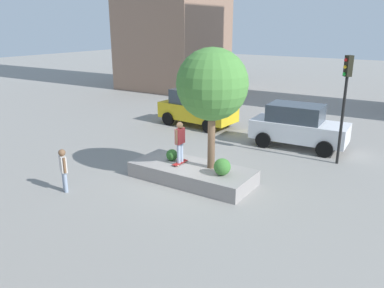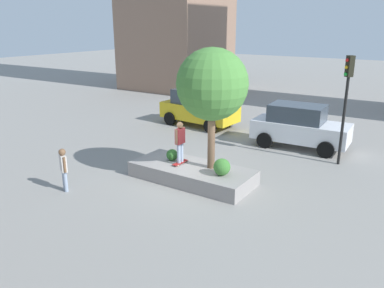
{
  "view_description": "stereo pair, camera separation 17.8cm",
  "coord_description": "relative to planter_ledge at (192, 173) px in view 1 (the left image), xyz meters",
  "views": [
    {
      "loc": [
        7.56,
        -11.65,
        5.84
      ],
      "look_at": [
        0.02,
        0.03,
        1.48
      ],
      "focal_mm": 36.02,
      "sensor_mm": 36.0,
      "label": 1
    },
    {
      "loc": [
        7.71,
        -11.55,
        5.84
      ],
      "look_at": [
        0.02,
        0.03,
        1.48
      ],
      "focal_mm": 36.02,
      "sensor_mm": 36.0,
      "label": 2
    }
  ],
  "objects": [
    {
      "name": "ground_plane",
      "position": [
        -0.02,
        -0.03,
        -0.29
      ],
      "size": [
        120.0,
        120.0,
        0.0
      ],
      "primitive_type": "plane",
      "color": "gray"
    },
    {
      "name": "bystander_watching",
      "position": [
        -3.3,
        -3.37,
        0.64
      ],
      "size": [
        0.5,
        0.36,
        1.61
      ],
      "color": "#8C9EB7",
      "rests_on": "ground"
    },
    {
      "name": "planter_ledge",
      "position": [
        0.0,
        0.0,
        0.0
      ],
      "size": [
        4.79,
        2.05,
        0.58
      ],
      "primitive_type": "cube",
      "color": "gray",
      "rests_on": "ground"
    },
    {
      "name": "skateboarder",
      "position": [
        -0.52,
        -0.04,
        1.3
      ],
      "size": [
        0.25,
        0.55,
        1.62
      ],
      "color": "#8C9EB7",
      "rests_on": "skateboard"
    },
    {
      "name": "skateboard",
      "position": [
        -0.52,
        -0.04,
        0.35
      ],
      "size": [
        0.24,
        0.81,
        0.07
      ],
      "color": "#A51E1E",
      "rests_on": "planter_ledge"
    },
    {
      "name": "hedge_clump",
      "position": [
        -1.04,
        0.12,
        0.52
      ],
      "size": [
        0.46,
        0.46,
        0.46
      ],
      "primitive_type": "sphere",
      "color": "#2D6628",
      "rests_on": "planter_ledge"
    },
    {
      "name": "plaza_tree",
      "position": [
        0.68,
        0.29,
        3.45
      ],
      "size": [
        2.62,
        2.62,
        4.49
      ],
      "color": "brown",
      "rests_on": "planter_ledge"
    },
    {
      "name": "boxwood_shrub",
      "position": [
        1.4,
        -0.15,
        0.6
      ],
      "size": [
        0.62,
        0.62,
        0.62
      ],
      "primitive_type": "sphere",
      "color": "#3D7A33",
      "rests_on": "planter_ledge"
    },
    {
      "name": "traffic_light_corner",
      "position": [
        4.29,
        5.03,
        2.86
      ],
      "size": [
        0.37,
        0.37,
        4.62
      ],
      "color": "black",
      "rests_on": "ground"
    },
    {
      "name": "police_car",
      "position": [
        2.02,
        6.43,
        0.78
      ],
      "size": [
        4.64,
        2.33,
        2.11
      ],
      "color": "white",
      "rests_on": "ground"
    },
    {
      "name": "taxi_cab",
      "position": [
        -4.4,
        7.31,
        0.79
      ],
      "size": [
        4.72,
        2.41,
        2.14
      ],
      "color": "gold",
      "rests_on": "ground"
    }
  ]
}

